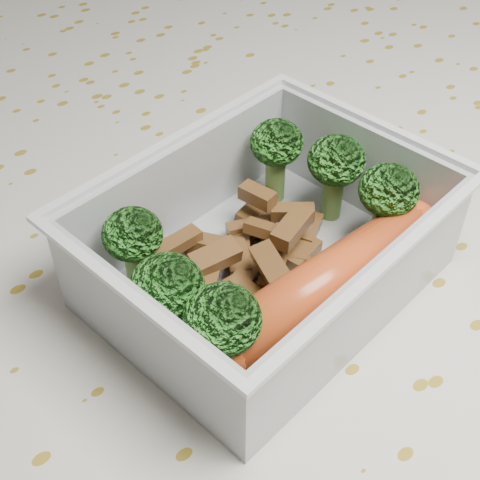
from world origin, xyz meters
TOP-DOWN VIEW (x-y plane):
  - dining_table at (0.00, 0.00)m, footprint 1.40×0.90m
  - tablecloth at (0.00, 0.00)m, footprint 1.46×0.96m
  - lunch_container at (-0.00, -0.02)m, footprint 0.22×0.18m
  - broccoli_florets at (-0.01, -0.01)m, footprint 0.18×0.13m
  - meat_pile at (-0.01, 0.00)m, footprint 0.13×0.09m
  - sausage at (0.01, -0.06)m, footprint 0.18×0.03m

SIDE VIEW (x-z plane):
  - dining_table at x=0.00m, z-range 0.29..1.04m
  - tablecloth at x=0.00m, z-range 0.62..0.81m
  - meat_pile at x=-0.01m, z-range 0.76..0.79m
  - lunch_container at x=0.00m, z-range 0.74..0.82m
  - sausage at x=0.01m, z-range 0.77..0.80m
  - broccoli_florets at x=-0.01m, z-range 0.77..0.83m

